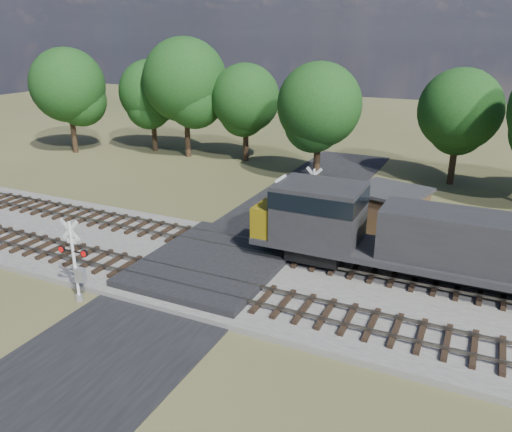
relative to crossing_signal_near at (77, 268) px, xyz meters
The scene contains 10 objects.
ground 6.81m from the crossing_signal_near, 52.28° to the left, with size 160.00×160.00×0.00m, color #404625.
ballast_bed 15.23m from the crossing_signal_near, 22.16° to the left, with size 140.00×10.00×0.30m, color gray.
road 6.80m from the crossing_signal_near, 52.28° to the left, with size 7.00×60.00×0.08m, color black.
crossing_panel 7.13m from the crossing_signal_near, 54.79° to the left, with size 7.00×9.00×0.62m, color #262628.
track_near 7.95m from the crossing_signal_near, 24.20° to the left, with size 140.00×2.60×0.33m.
track_far 10.97m from the crossing_signal_near, 48.95° to the left, with size 140.00×2.60×0.33m.
crossing_signal_near is the anchor object (origin of this frame).
crossing_signal_far 14.74m from the crossing_signal_near, 62.28° to the left, with size 1.70×0.37×4.22m.
equipment_shed 18.78m from the crossing_signal_near, 52.94° to the left, with size 5.06×5.06×2.83m.
treeline 29.36m from the crossing_signal_near, 65.08° to the left, with size 76.84×11.95×11.69m.
Camera 1 is at (12.34, -20.45, 11.89)m, focal length 35.00 mm.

